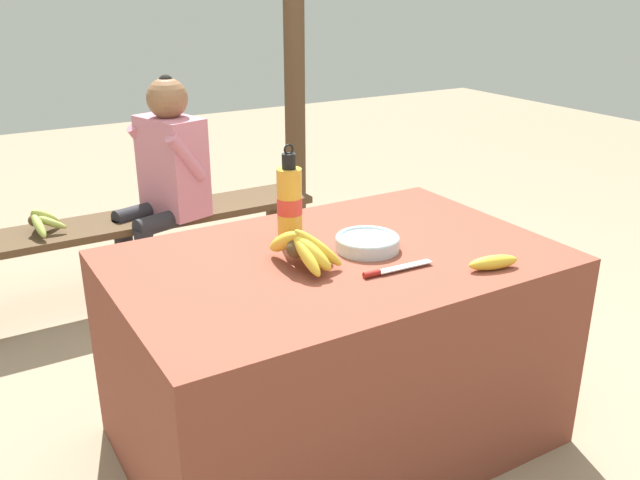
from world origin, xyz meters
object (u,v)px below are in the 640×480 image
object	(u,v)px
serving_bowl	(367,242)
water_bottle	(290,204)
knife	(388,270)
banana_bunch_ripe	(303,247)
wooden_bench	(142,229)
loose_banana_front	(493,262)
seated_vendor	(165,173)
support_post_far	(294,17)
banana_bunch_green	(41,220)

from	to	relation	value
serving_bowl	water_bottle	xyz separation A→B (m)	(-0.18, 0.19, 0.11)
water_bottle	knife	world-z (taller)	water_bottle
banana_bunch_ripe	wooden_bench	xyz separation A→B (m)	(-0.08, 1.51, -0.41)
loose_banana_front	seated_vendor	world-z (taller)	seated_vendor
banana_bunch_ripe	seated_vendor	bearing A→B (deg)	87.99
knife	support_post_far	world-z (taller)	support_post_far
loose_banana_front	support_post_far	distance (m)	2.31
banana_bunch_ripe	loose_banana_front	xyz separation A→B (m)	(0.49, -0.30, -0.05)
banana_bunch_ripe	water_bottle	xyz separation A→B (m)	(0.07, 0.22, 0.06)
banana_bunch_green	seated_vendor	bearing A→B (deg)	-4.41
seated_vendor	serving_bowl	bearing A→B (deg)	82.28
water_bottle	wooden_bench	distance (m)	1.38
serving_bowl	wooden_bench	distance (m)	1.56
knife	banana_bunch_ripe	bearing A→B (deg)	143.02
banana_bunch_ripe	support_post_far	bearing A→B (deg)	61.89
wooden_bench	banana_bunch_green	xyz separation A→B (m)	(-0.46, 0.00, 0.13)
knife	wooden_bench	distance (m)	1.73
serving_bowl	knife	bearing A→B (deg)	-106.50
water_bottle	loose_banana_front	bearing A→B (deg)	-51.26
water_bottle	support_post_far	bearing A→B (deg)	60.69
knife	support_post_far	xyz separation A→B (m)	(0.80, 2.04, 0.61)
water_bottle	seated_vendor	bearing A→B (deg)	90.98
banana_bunch_ripe	banana_bunch_green	xyz separation A→B (m)	(-0.53, 1.51, -0.28)
water_bottle	loose_banana_front	size ratio (longest dim) A/B	1.96
loose_banana_front	knife	xyz separation A→B (m)	(-0.29, 0.14, -0.01)
wooden_bench	seated_vendor	distance (m)	0.31
banana_bunch_ripe	support_post_far	distance (m)	2.19
knife	banana_bunch_green	world-z (taller)	knife
water_bottle	support_post_far	size ratio (longest dim) A/B	0.13
loose_banana_front	knife	world-z (taller)	loose_banana_front
banana_bunch_ripe	water_bottle	bearing A→B (deg)	71.80
support_post_far	wooden_bench	bearing A→B (deg)	-161.29
water_bottle	wooden_bench	world-z (taller)	water_bottle
seated_vendor	banana_bunch_green	bearing A→B (deg)	-20.22
loose_banana_front	seated_vendor	distance (m)	1.82
water_bottle	banana_bunch_green	xyz separation A→B (m)	(-0.61, 1.29, -0.34)
serving_bowl	banana_bunch_green	world-z (taller)	serving_bowl
seated_vendor	banana_bunch_green	size ratio (longest dim) A/B	3.85
water_bottle	banana_bunch_green	world-z (taller)	water_bottle
wooden_bench	banana_bunch_ripe	bearing A→B (deg)	-87.15
banana_bunch_green	support_post_far	world-z (taller)	support_post_far
banana_bunch_ripe	serving_bowl	bearing A→B (deg)	5.99
serving_bowl	water_bottle	world-z (taller)	water_bottle
loose_banana_front	wooden_bench	world-z (taller)	loose_banana_front
banana_bunch_ripe	wooden_bench	distance (m)	1.56
loose_banana_front	banana_bunch_green	xyz separation A→B (m)	(-1.03, 1.81, -0.23)
banana_bunch_green	support_post_far	size ratio (longest dim) A/B	0.11
seated_vendor	banana_bunch_green	distance (m)	0.61
banana_bunch_green	support_post_far	xyz separation A→B (m)	(1.53, 0.36, 0.83)
banana_bunch_ripe	serving_bowl	distance (m)	0.26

